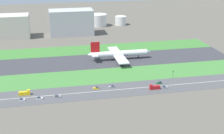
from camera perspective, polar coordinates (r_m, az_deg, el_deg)
ground_plane at (r=316.21m, az=-3.21°, el=1.06°), size 800.00×800.00×0.00m
runway at (r=316.20m, az=-3.21°, el=1.06°), size 280.00×46.00×0.10m
grass_median_north at (r=354.87m, az=-4.22°, el=3.16°), size 280.00×36.00×0.10m
grass_median_south at (r=278.20m, az=-1.91°, el=-1.61°), size 280.00×36.00×0.10m
highway at (r=249.20m, az=-0.62°, el=-4.26°), size 280.00×28.00×0.10m
highway_centerline at (r=249.17m, az=-0.62°, el=-4.25°), size 266.00×0.50×0.01m
airliner at (r=318.58m, az=1.11°, el=2.41°), size 65.00×56.00×19.70m
car_3 at (r=256.28m, az=9.51°, el=-3.63°), size 4.40×1.80×2.00m
car_0 at (r=240.56m, az=-12.97°, el=-5.51°), size 4.40×1.80×2.00m
car_5 at (r=240.42m, az=-9.84°, el=-5.29°), size 4.40×1.80×2.00m
truck_0 at (r=253.09m, az=7.67°, el=-3.65°), size 8.40×2.50×4.00m
car_2 at (r=253.98m, az=-0.05°, el=-3.56°), size 4.40×1.80×2.00m
car_4 at (r=264.49m, az=8.53°, el=-2.81°), size 4.40×1.80×2.00m
truck_1 at (r=250.01m, az=-15.49°, el=-4.55°), size 8.40×2.50×4.00m
car_1 at (r=241.38m, az=-15.98°, el=-5.70°), size 4.40×1.80×2.00m
car_6 at (r=251.91m, az=-2.88°, el=-3.79°), size 4.40×1.80×2.00m
traffic_light at (r=275.48m, az=10.97°, el=-1.26°), size 0.36×0.50×7.20m
terminal_building at (r=421.78m, az=-17.97°, el=6.98°), size 47.88×28.13×29.03m
hangar_building at (r=420.04m, az=-7.36°, el=8.01°), size 56.25×28.72×32.89m
fuel_tank_west at (r=467.14m, az=-6.12°, el=8.00°), size 21.17×21.17×12.67m
fuel_tank_centre at (r=470.53m, az=-2.43°, el=8.47°), size 23.75×23.75×17.43m
fuel_tank_east at (r=477.44m, az=1.57°, el=8.39°), size 16.25×16.25×13.12m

